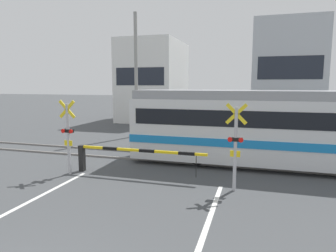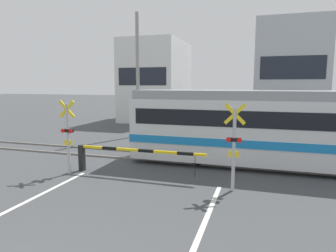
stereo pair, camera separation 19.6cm
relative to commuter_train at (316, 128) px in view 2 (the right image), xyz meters
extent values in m
cube|color=gray|center=(-5.94, -0.72, -1.65)|extent=(50.00, 0.10, 0.08)
cube|color=gray|center=(-5.94, 0.72, -1.65)|extent=(50.00, 0.10, 0.08)
cube|color=silver|center=(0.00, 0.00, -0.18)|extent=(14.89, 2.65, 2.56)
cube|color=gray|center=(0.00, 0.00, 1.28)|extent=(14.74, 2.33, 0.36)
cube|color=#197AC6|center=(0.00, 0.00, -0.56)|extent=(14.90, 2.70, 0.32)
cube|color=black|center=(0.00, 0.00, 0.40)|extent=(14.29, 2.69, 0.64)
cube|color=black|center=(-7.45, 0.00, 0.40)|extent=(0.03, 1.85, 0.80)
cylinder|color=black|center=(-4.61, -0.72, -1.31)|extent=(0.76, 0.12, 0.76)
cylinder|color=black|center=(-4.61, 0.72, -1.31)|extent=(0.76, 0.12, 0.76)
cube|color=black|center=(-8.81, -2.89, -1.17)|extent=(0.20, 0.20, 1.03)
cube|color=yellow|center=(-6.32, -2.89, -0.71)|extent=(4.96, 0.09, 0.09)
cube|color=black|center=(-7.56, -2.89, -0.71)|extent=(0.60, 0.10, 0.10)
cube|color=black|center=(-6.08, -2.89, -0.71)|extent=(0.60, 0.10, 0.10)
cube|color=black|center=(-4.59, -2.89, -0.71)|extent=(0.60, 0.10, 0.10)
cylinder|color=black|center=(-4.24, -2.89, -1.15)|extent=(0.02, 0.02, 0.78)
cube|color=black|center=(-3.08, 2.59, -1.17)|extent=(0.20, 0.20, 1.03)
cube|color=yellow|center=(-5.56, 2.59, -0.71)|extent=(4.96, 0.09, 0.09)
cube|color=black|center=(-4.32, 2.59, -0.71)|extent=(0.60, 0.10, 0.10)
cube|color=black|center=(-5.81, 2.59, -0.71)|extent=(0.60, 0.10, 0.10)
cube|color=black|center=(-7.30, 2.59, -0.71)|extent=(0.60, 0.10, 0.10)
cylinder|color=black|center=(-7.65, 2.59, -1.15)|extent=(0.02, 0.02, 0.78)
cylinder|color=#B2B2B7|center=(-9.01, -3.43, -0.33)|extent=(0.11, 0.11, 2.70)
cube|color=yellow|center=(-9.01, -3.43, 0.80)|extent=(0.68, 0.04, 0.68)
cube|color=yellow|center=(-9.01, -3.43, 0.80)|extent=(0.68, 0.04, 0.68)
cube|color=black|center=(-9.01, -3.43, -0.01)|extent=(0.44, 0.12, 0.12)
cylinder|color=red|center=(-9.18, -3.50, -0.01)|extent=(0.15, 0.03, 0.15)
cylinder|color=red|center=(-8.84, -3.50, -0.01)|extent=(0.15, 0.03, 0.15)
cube|color=yellow|center=(-9.01, -3.45, -0.47)|extent=(0.32, 0.03, 0.20)
cylinder|color=#B2B2B7|center=(-2.88, -3.43, -0.33)|extent=(0.11, 0.11, 2.70)
cube|color=yellow|center=(-2.88, -3.43, 0.80)|extent=(0.68, 0.04, 0.68)
cube|color=yellow|center=(-2.88, -3.43, 0.80)|extent=(0.68, 0.04, 0.68)
cube|color=black|center=(-2.88, -3.43, -0.01)|extent=(0.44, 0.12, 0.12)
cylinder|color=red|center=(-3.05, -3.50, -0.01)|extent=(0.15, 0.03, 0.15)
cylinder|color=red|center=(-2.71, -3.50, -0.01)|extent=(0.15, 0.03, 0.15)
cube|color=yellow|center=(-2.88, -3.45, -0.47)|extent=(0.32, 0.03, 0.20)
cylinder|color=brown|center=(-5.74, 6.01, -1.29)|extent=(0.13, 0.13, 0.80)
cylinder|color=brown|center=(-5.60, 6.01, -1.29)|extent=(0.13, 0.13, 0.80)
cube|color=#386647|center=(-5.67, 6.01, -0.57)|extent=(0.38, 0.22, 0.63)
sphere|color=#997056|center=(-5.67, 6.01, -0.14)|extent=(0.22, 0.22, 0.22)
cube|color=white|center=(-11.69, 14.14, 1.97)|extent=(5.06, 7.23, 7.32)
cube|color=#1E232D|center=(-11.69, 10.51, 2.34)|extent=(4.25, 0.03, 1.46)
cube|color=#B2B7BC|center=(-0.10, 14.14, 2.47)|extent=(5.27, 7.23, 8.31)
cube|color=#1E232D|center=(-0.10, 10.51, 2.88)|extent=(4.42, 0.03, 1.66)
cylinder|color=gray|center=(-9.76, 5.09, 2.24)|extent=(0.22, 0.22, 7.86)
camera|label=1|loc=(-2.30, -12.95, 1.73)|focal=32.00mm
camera|label=2|loc=(-2.11, -12.89, 1.73)|focal=32.00mm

